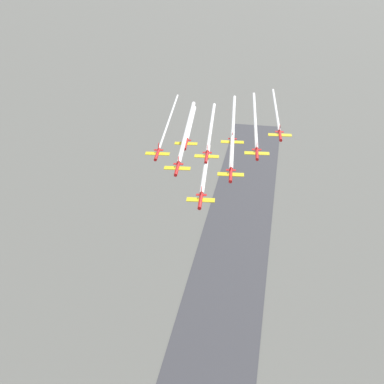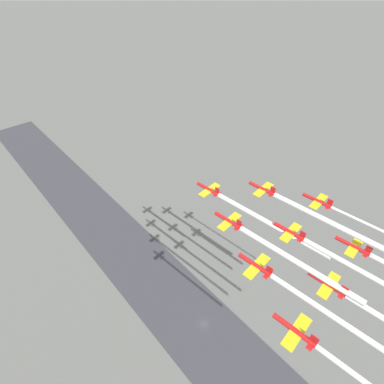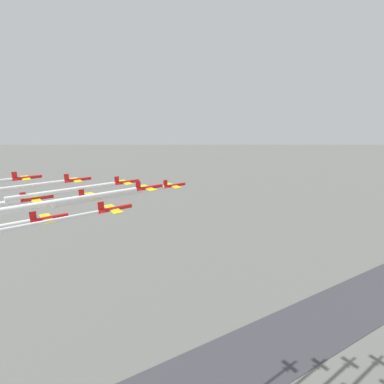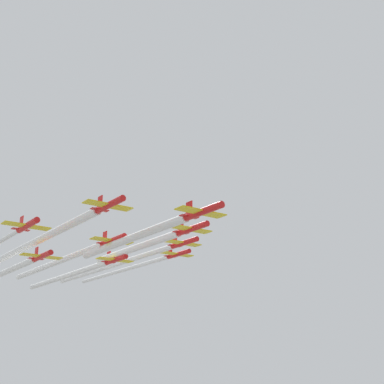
{
  "view_description": "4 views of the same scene",
  "coord_description": "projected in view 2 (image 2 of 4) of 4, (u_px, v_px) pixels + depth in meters",
  "views": [
    {
      "loc": [
        103.11,
        57.45,
        151.41
      ],
      "look_at": [
        -1.97,
        0.46,
        86.78
      ],
      "focal_mm": 50.0,
      "sensor_mm": 36.0,
      "label": 1
    },
    {
      "loc": [
        -61.58,
        33.08,
        137.26
      ],
      "look_at": [
        0.39,
        6.08,
        82.03
      ],
      "focal_mm": 28.0,
      "sensor_mm": 36.0,
      "label": 2
    },
    {
      "loc": [
        -16.3,
        -87.77,
        106.69
      ],
      "look_at": [
        1.88,
        -2.21,
        83.16
      ],
      "focal_mm": 28.0,
      "sensor_mm": 36.0,
      "label": 3
    },
    {
      "loc": [
        63.15,
        -13.77,
        64.45
      ],
      "look_at": [
        -0.17,
        0.37,
        86.01
      ],
      "focal_mm": 50.0,
      "sensor_mm": 36.0,
      "label": 4
    }
  ],
  "objects": [
    {
      "name": "smoke_trail_2",
      "position": [
        378.0,
        246.0,
        64.98
      ],
      "size": [
        47.56,
        21.74,
        1.32
      ],
      "rotation": [
        0.0,
        0.0,
        5.12
      ],
      "color": "white"
    },
    {
      "name": "smoke_trail_1",
      "position": [
        296.0,
        262.0,
        63.41
      ],
      "size": [
        26.65,
        12.56,
        1.26
      ],
      "rotation": [
        0.0,
        0.0,
        5.12
      ],
      "color": "white"
    },
    {
      "name": "jet_6",
      "position": [
        296.0,
        331.0,
        49.94
      ],
      "size": [
        7.72,
        7.53,
        2.63
      ],
      "rotation": [
        0.0,
        0.0,
        5.12
      ],
      "color": "red"
    },
    {
      "name": "jet_5",
      "position": [
        318.0,
        201.0,
        78.92
      ],
      "size": [
        7.72,
        7.53,
        2.63
      ],
      "rotation": [
        0.0,
        0.0,
        5.12
      ],
      "color": "red"
    },
    {
      "name": "smoke_trail_0",
      "position": [
        269.0,
        223.0,
        74.27
      ],
      "size": [
        29.55,
        13.84,
        1.27
      ],
      "rotation": [
        0.0,
        0.0,
        5.12
      ],
      "color": "white"
    },
    {
      "name": "jet_7",
      "position": [
        328.0,
        284.0,
        60.18
      ],
      "size": [
        7.72,
        7.53,
        2.63
      ],
      "rotation": [
        0.0,
        0.0,
        5.12
      ],
      "color": "red"
    },
    {
      "name": "jet_4",
      "position": [
        290.0,
        232.0,
        70.71
      ],
      "size": [
        7.72,
        7.53,
        2.63
      ],
      "rotation": [
        0.0,
        0.0,
        5.12
      ],
      "color": "red"
    },
    {
      "name": "jet_8",
      "position": [
        354.0,
        246.0,
        69.25
      ],
      "size": [
        7.72,
        7.53,
        2.63
      ],
      "rotation": [
        0.0,
        0.0,
        5.12
      ],
      "color": "red"
    },
    {
      "name": "jet_1",
      "position": [
        229.0,
        221.0,
        72.8
      ],
      "size": [
        7.72,
        7.53,
        2.63
      ],
      "rotation": [
        0.0,
        0.0,
        5.12
      ],
      "color": "red"
    },
    {
      "name": "ground_plane",
      "position": [
        204.0,
        324.0,
        140.8
      ],
      "size": [
        3000.0,
        3000.0,
        0.0
      ],
      "primitive_type": "plane",
      "color": "#60605B"
    },
    {
      "name": "jet_2",
      "position": [
        263.0,
        189.0,
        80.37
      ],
      "size": [
        7.72,
        7.53,
        2.63
      ],
      "rotation": [
        0.0,
        0.0,
        5.12
      ],
      "color": "red"
    },
    {
      "name": "jet_0",
      "position": [
        209.0,
        189.0,
        84.49
      ],
      "size": [
        7.72,
        7.53,
        2.63
      ],
      "rotation": [
        0.0,
        0.0,
        5.12
      ],
      "color": "red"
    },
    {
      "name": "runway_strip",
      "position": [
        202.0,
        331.0,
        137.98
      ],
      "size": [
        531.06,
        204.69,
        0.2
      ],
      "rotation": [
        0.0,
        0.0,
        5.03
      ],
      "color": "#38383D",
      "rests_on": "ground_plane"
    },
    {
      "name": "jet_3",
      "position": [
        256.0,
        265.0,
        61.33
      ],
      "size": [
        7.72,
        7.53,
        2.63
      ],
      "rotation": [
        0.0,
        0.0,
        5.12
      ],
      "color": "red"
    }
  ]
}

